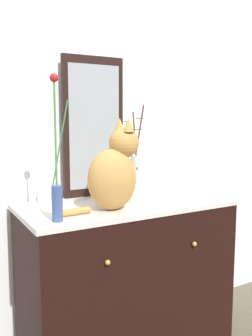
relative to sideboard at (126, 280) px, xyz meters
name	(u,v)px	position (x,y,z in m)	size (l,w,h in m)	color
wall_back	(98,117)	(0.00, 0.34, 0.87)	(4.40, 0.08, 2.60)	white
sideboard	(126,280)	(0.00, 0.00, 0.00)	(1.10, 0.54, 0.86)	black
mirror_leaning	(94,127)	(-0.07, 0.24, 0.81)	(0.36, 0.03, 0.77)	black
cat_sitting	(114,172)	(-0.12, -0.11, 0.61)	(0.42, 0.20, 0.44)	#B88642
vase_slim_green	(57,184)	(-0.43, -0.17, 0.59)	(0.08, 0.05, 0.62)	#364D83
bowl_porcelain	(138,195)	(0.08, 0.02, 0.45)	(0.20, 0.20, 0.05)	silver
vase_glass_clear	(137,169)	(0.08, 0.02, 0.60)	(0.15, 0.12, 0.46)	silver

